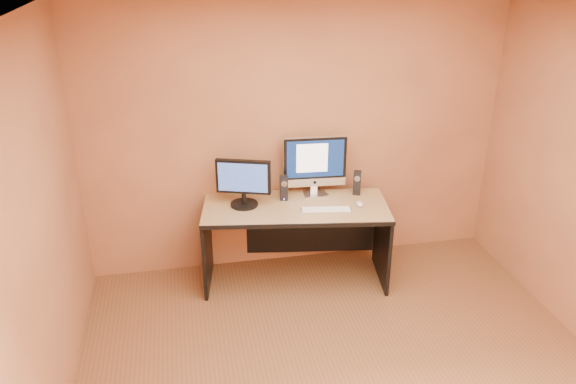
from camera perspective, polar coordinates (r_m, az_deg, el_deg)
name	(u,v)px	position (r m, az deg, el deg)	size (l,w,h in m)	color
walls	(364,238)	(3.53, 7.69, -4.61)	(4.00, 4.00, 2.60)	#AB6C45
ceiling	(377,21)	(3.12, 9.06, 16.78)	(4.00, 4.00, 0.00)	white
desk	(295,243)	(5.29, 0.75, -5.22)	(1.68, 0.73, 0.78)	tan
imac	(315,166)	(5.24, 2.80, 2.66)	(0.60, 0.22, 0.58)	silver
second_monitor	(243,183)	(5.05, -4.55, 0.91)	(0.50, 0.25, 0.44)	black
speaker_left	(284,188)	(5.19, -0.42, 0.42)	(0.07, 0.08, 0.23)	black
speaker_right	(357,183)	(5.34, 7.03, 0.94)	(0.07, 0.08, 0.23)	black
keyboard	(326,210)	(5.03, 3.91, -1.82)	(0.45, 0.12, 0.02)	silver
mouse	(359,204)	(5.15, 7.27, -1.19)	(0.06, 0.11, 0.04)	silver
cable_a	(322,190)	(5.42, 3.44, 0.16)	(0.01, 0.01, 0.23)	black
cable_b	(314,189)	(5.45, 2.70, 0.31)	(0.01, 0.01, 0.19)	black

